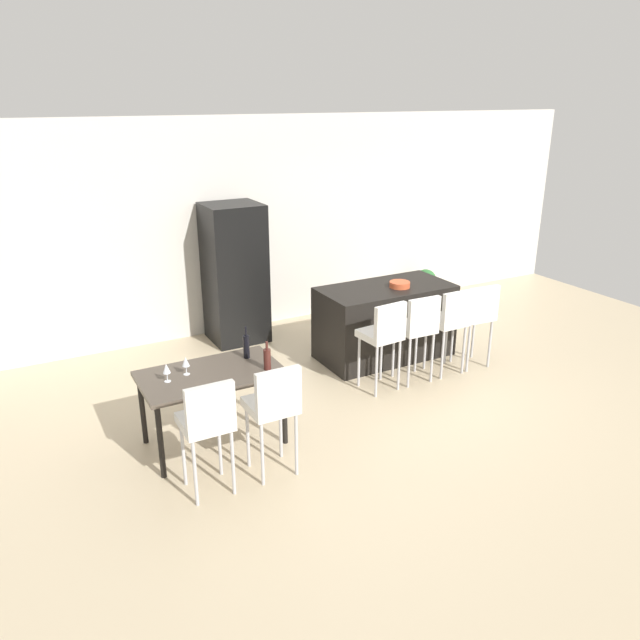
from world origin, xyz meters
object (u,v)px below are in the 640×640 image
(bar_chair_middle, at_px, (418,325))
(fruit_bowl, at_px, (400,284))
(bar_chair_left, at_px, (384,332))
(dining_chair_far, at_px, (274,403))
(wine_bottle_left, at_px, (246,346))
(wine_bottle_right, at_px, (267,359))
(bar_chair_right, at_px, (450,318))
(potted_plant, at_px, (425,284))
(dining_table, at_px, (211,380))
(kitchen_island, at_px, (385,322))
(wine_glass_far, at_px, (166,369))
(dining_chair_near, at_px, (207,420))
(bar_chair_far, at_px, (477,313))
(refrigerator, at_px, (235,274))
(wine_glass_middle, at_px, (186,362))

(bar_chair_middle, relative_size, fruit_bowl, 4.17)
(bar_chair_left, bearing_deg, bar_chair_middle, -0.02)
(dining_chair_far, height_order, wine_bottle_left, wine_bottle_left)
(wine_bottle_right, bearing_deg, bar_chair_left, 12.84)
(bar_chair_right, bearing_deg, potted_plant, 58.03)
(dining_table, relative_size, potted_plant, 2.35)
(dining_chair_far, bearing_deg, kitchen_island, 36.59)
(kitchen_island, xyz_separation_m, wine_glass_far, (-3.00, -0.96, 0.40))
(wine_bottle_right, height_order, wine_glass_far, wine_bottle_right)
(wine_bottle_left, bearing_deg, dining_chair_near, -128.24)
(bar_chair_middle, xyz_separation_m, wine_bottle_left, (-2.07, -0.01, 0.16))
(dining_chair_far, bearing_deg, bar_chair_far, 16.56)
(bar_chair_middle, bearing_deg, kitchen_island, 82.47)
(bar_chair_right, distance_m, fruit_bowl, 0.78)
(dining_chair_far, height_order, fruit_bowl, dining_chair_far)
(bar_chair_far, height_order, wine_bottle_left, wine_bottle_left)
(dining_chair_near, bearing_deg, kitchen_island, 30.65)
(dining_chair_far, xyz_separation_m, fruit_bowl, (2.44, 1.61, 0.26))
(dining_table, distance_m, wine_bottle_right, 0.55)
(bar_chair_middle, bearing_deg, refrigerator, 120.47)
(bar_chair_left, bearing_deg, kitchen_island, 54.54)
(wine_glass_far, bearing_deg, dining_chair_near, -81.69)
(wine_glass_middle, bearing_deg, bar_chair_left, 2.59)
(wine_glass_far, xyz_separation_m, fruit_bowl, (3.13, 0.86, 0.09))
(wine_bottle_left, height_order, fruit_bowl, wine_bottle_left)
(bar_chair_middle, xyz_separation_m, fruit_bowl, (0.24, 0.70, 0.26))
(dining_table, xyz_separation_m, dining_chair_near, (-0.29, -0.74, 0.03))
(kitchen_island, distance_m, bar_chair_far, 1.14)
(dining_table, xyz_separation_m, wine_glass_far, (-0.40, 0.01, 0.20))
(bar_chair_far, xyz_separation_m, wine_glass_middle, (-3.58, -0.10, 0.17))
(kitchen_island, bearing_deg, bar_chair_far, -45.84)
(kitchen_island, xyz_separation_m, potted_plant, (1.76, 1.43, -0.14))
(dining_chair_far, height_order, wine_glass_middle, dining_chair_far)
(dining_chair_far, xyz_separation_m, wine_glass_middle, (-0.50, 0.81, 0.17))
(bar_chair_middle, bearing_deg, dining_chair_far, -157.41)
(wine_glass_middle, bearing_deg, bar_chair_far, 1.62)
(dining_table, bearing_deg, dining_chair_near, -111.39)
(wine_bottle_right, height_order, wine_glass_middle, wine_bottle_right)
(wine_glass_middle, distance_m, wine_glass_far, 0.20)
(bar_chair_middle, bearing_deg, wine_bottle_right, -170.05)
(dining_table, xyz_separation_m, refrigerator, (1.17, 2.41, 0.26))
(dining_chair_near, distance_m, wine_glass_far, 0.78)
(wine_bottle_right, height_order, potted_plant, wine_bottle_right)
(dining_chair_near, relative_size, potted_plant, 1.90)
(wine_bottle_left, relative_size, wine_bottle_right, 1.16)
(bar_chair_right, distance_m, dining_chair_near, 3.38)
(dining_chair_near, bearing_deg, bar_chair_far, 14.04)
(refrigerator, distance_m, fruit_bowl, 2.19)
(wine_glass_far, bearing_deg, bar_chair_left, 3.88)
(potted_plant, bearing_deg, dining_chair_near, -145.90)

